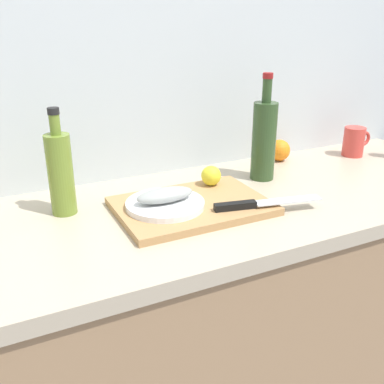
{
  "coord_description": "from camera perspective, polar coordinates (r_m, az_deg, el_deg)",
  "views": [
    {
      "loc": [
        -0.49,
        -0.97,
        1.38
      ],
      "look_at": [
        -0.02,
        -0.01,
        0.95
      ],
      "focal_mm": 41.25,
      "sensor_mm": 36.0,
      "label": 1
    }
  ],
  "objects": [
    {
      "name": "lemon_0",
      "position": [
        1.27,
        2.48,
        2.12
      ],
      "size": [
        0.06,
        0.06,
        0.06
      ],
      "primitive_type": "sphere",
      "color": "yellow",
      "rests_on": "cutting_board"
    },
    {
      "name": "olive_oil_bottle",
      "position": [
        1.16,
        -16.64,
        2.47
      ],
      "size": [
        0.06,
        0.06,
        0.28
      ],
      "color": "olive",
      "rests_on": "kitchen_counter"
    },
    {
      "name": "wine_bottle",
      "position": [
        1.38,
        9.29,
        6.79
      ],
      "size": [
        0.07,
        0.07,
        0.32
      ],
      "color": "#2D4723",
      "rests_on": "kitchen_counter"
    },
    {
      "name": "white_plate",
      "position": [
        1.14,
        -3.49,
        -1.59
      ],
      "size": [
        0.2,
        0.2,
        0.01
      ],
      "primitive_type": "cylinder",
      "color": "white",
      "rests_on": "cutting_board"
    },
    {
      "name": "coffee_mug_0",
      "position": [
        1.72,
        20.25,
        6.16
      ],
      "size": [
        0.12,
        0.08,
        0.11
      ],
      "color": "#CC3F38",
      "rests_on": "kitchen_counter"
    },
    {
      "name": "fish_fillet",
      "position": [
        1.13,
        -3.52,
        -0.4
      ],
      "size": [
        0.15,
        0.06,
        0.04
      ],
      "primitive_type": "ellipsoid",
      "color": "#999E99",
      "rests_on": "white_plate"
    },
    {
      "name": "cutting_board",
      "position": [
        1.17,
        0.0,
        -1.82
      ],
      "size": [
        0.4,
        0.28,
        0.02
      ],
      "primitive_type": "cube",
      "color": "tan",
      "rests_on": "kitchen_counter"
    },
    {
      "name": "orange_1",
      "position": [
        1.59,
        11.24,
        5.32
      ],
      "size": [
        0.07,
        0.07,
        0.07
      ],
      "primitive_type": "sphere",
      "color": "orange",
      "rests_on": "kitchen_counter"
    },
    {
      "name": "chef_knife",
      "position": [
        1.14,
        8.12,
        -1.53
      ],
      "size": [
        0.29,
        0.09,
        0.02
      ],
      "rotation": [
        0.0,
        0.0,
        -0.2
      ],
      "color": "silver",
      "rests_on": "cutting_board"
    },
    {
      "name": "kitchen_counter",
      "position": [
        1.43,
        0.44,
        -18.62
      ],
      "size": [
        2.0,
        0.6,
        0.9
      ],
      "color": "#9E7A56",
      "rests_on": "ground_plane"
    },
    {
      "name": "back_wall",
      "position": [
        1.39,
        -5.69,
        16.45
      ],
      "size": [
        3.2,
        0.05,
        2.5
      ],
      "primitive_type": "cube",
      "color": "silver",
      "rests_on": "ground_plane"
    }
  ]
}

